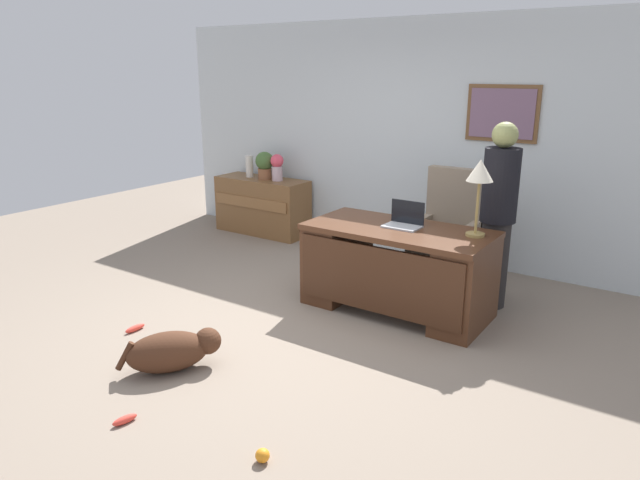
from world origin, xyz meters
The scene contains 15 objects.
ground_plane centered at (0.00, 0.00, 0.00)m, with size 12.00×12.00×0.00m, color gray.
back_wall centered at (0.01, 2.60, 1.35)m, with size 7.00×0.16×2.70m.
desk centered at (0.57, 0.89, 0.42)m, with size 1.65×0.81×0.79m.
credenza centered at (-2.13, 2.25, 0.37)m, with size 1.29×0.50×0.74m.
armchair centered at (0.67, 1.84, 0.52)m, with size 0.60×0.59×1.18m.
person_standing centered at (1.26, 1.51, 0.88)m, with size 0.32×0.32×1.70m.
dog_lying centered at (-0.28, -1.01, 0.16)m, with size 0.59×0.67×0.30m.
laptop centered at (0.59, 0.98, 0.84)m, with size 0.32×0.22×0.23m.
desk_lamp centered at (1.22, 1.04, 1.30)m, with size 0.22×0.22×0.65m.
vase_with_flowers centered at (-1.86, 2.25, 0.93)m, with size 0.17×0.17×0.34m.
vase_empty centered at (-2.34, 2.25, 0.89)m, with size 0.10×0.10×0.29m, color silver.
potted_plant centered at (-2.07, 2.25, 0.94)m, with size 0.24×0.24×0.36m.
dog_toy_ball centered at (0.94, -1.45, 0.04)m, with size 0.08×0.08×0.08m, color orange.
dog_toy_bone centered at (-1.05, -0.75, 0.03)m, with size 0.19×0.05×0.05m, color #E53F33.
dog_toy_plush centered at (-0.01, -1.65, 0.03)m, with size 0.16×0.05×0.05m, color #E53F33.
Camera 1 is at (2.77, -3.56, 2.14)m, focal length 32.30 mm.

